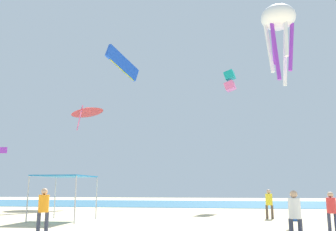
{
  "coord_description": "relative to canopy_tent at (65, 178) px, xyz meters",
  "views": [
    {
      "loc": [
        1.96,
        -15.53,
        1.85
      ],
      "look_at": [
        -1.36,
        6.0,
        6.17
      ],
      "focal_mm": 39.06,
      "sensor_mm": 36.0,
      "label": 1
    }
  ],
  "objects": [
    {
      "name": "kite_delta_red",
      "position": [
        -5.21,
        16.08,
        7.63
      ],
      "size": [
        3.82,
        3.78,
        3.06
      ],
      "rotation": [
        0.0,
        0.0,
        1.46
      ],
      "color": "red"
    },
    {
      "name": "kite_parafoil_blue",
      "position": [
        -2.53,
        20.03,
        14.09
      ],
      "size": [
        2.9,
        5.18,
        3.41
      ],
      "rotation": [
        0.0,
        0.0,
        1.1
      ],
      "color": "blue"
    },
    {
      "name": "person_near_tent",
      "position": [
        1.59,
        -5.56,
        -1.35
      ],
      "size": [
        0.47,
        0.44,
        1.84
      ],
      "rotation": [
        0.0,
        0.0,
        3.48
      ],
      "color": "#33384C",
      "rests_on": "ground"
    },
    {
      "name": "canopy_tent",
      "position": [
        0.0,
        0.0,
        0.0
      ],
      "size": [
        2.79,
        3.36,
        2.56
      ],
      "color": "#B2B2B7",
      "rests_on": "ground"
    },
    {
      "name": "kite_box_teal",
      "position": [
        10.05,
        16.47,
        10.33
      ],
      "size": [
        1.35,
        1.21,
        2.23
      ],
      "rotation": [
        0.0,
        0.0,
        4.45
      ],
      "color": "teal"
    },
    {
      "name": "cooler_box",
      "position": [
        13.1,
        1.87,
        -2.25
      ],
      "size": [
        0.57,
        0.37,
        0.35
      ],
      "color": "blue",
      "rests_on": "ground"
    },
    {
      "name": "ocean_strip",
      "position": [
        7.29,
        24.05,
        -2.41
      ],
      "size": [
        110.0,
        19.61,
        0.03
      ],
      "primitive_type": "cube",
      "color": "teal",
      "rests_on": "ground"
    },
    {
      "name": "kite_octopus_white",
      "position": [
        13.27,
        4.13,
        10.85
      ],
      "size": [
        3.18,
        3.18,
        5.62
      ],
      "rotation": [
        0.0,
        0.0,
        5.16
      ],
      "color": "white"
    },
    {
      "name": "person_leftmost",
      "position": [
        11.61,
        -6.9,
        -1.39
      ],
      "size": [
        0.47,
        0.42,
        1.76
      ],
      "rotation": [
        0.0,
        0.0,
        3.28
      ],
      "color": "#33384C",
      "rests_on": "ground"
    },
    {
      "name": "person_rightmost",
      "position": [
        13.79,
        -3.27,
        -1.44
      ],
      "size": [
        0.44,
        0.4,
        1.68
      ],
      "rotation": [
        0.0,
        0.0,
        0.22
      ],
      "color": "#33384C",
      "rests_on": "ground"
    },
    {
      "name": "person_far_shore",
      "position": [
        11.89,
        3.25,
        -1.39
      ],
      "size": [
        0.47,
        0.42,
        1.76
      ],
      "rotation": [
        0.0,
        0.0,
        0.01
      ],
      "color": "brown",
      "rests_on": "ground"
    }
  ]
}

